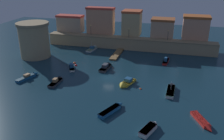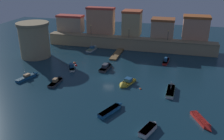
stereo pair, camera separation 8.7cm
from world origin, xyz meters
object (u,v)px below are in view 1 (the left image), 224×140
at_px(moored_boat_3, 166,60).
at_px(moored_boat_5, 113,109).
at_px(quay_lamp_0, 91,28).
at_px(fortress_tower, 34,40).
at_px(moored_boat_9, 29,76).
at_px(moored_boat_10, 171,89).
at_px(mooring_buoy_0, 141,89).
at_px(moored_boat_4, 150,128).
at_px(mooring_buoy_1, 76,66).
at_px(quay_lamp_2, 168,34).
at_px(moored_boat_1, 57,81).
at_px(mooring_buoy_2, 74,63).
at_px(quay_lamp_1, 129,31).
at_px(moored_boat_0, 203,122).
at_px(moored_boat_7, 126,83).
at_px(moored_boat_8, 93,48).
at_px(moored_boat_2, 71,67).
at_px(moored_boat_6, 107,66).

distance_m(moored_boat_3, moored_boat_5, 30.24).
bearing_deg(quay_lamp_0, fortress_tower, -129.71).
bearing_deg(moored_boat_9, moored_boat_3, -40.88).
relative_size(moored_boat_10, mooring_buoy_0, 14.96).
xyz_separation_m(moored_boat_4, mooring_buoy_1, (-22.94, 23.97, -0.44)).
distance_m(quay_lamp_2, moored_boat_3, 10.91).
relative_size(quay_lamp_2, moored_boat_1, 0.52).
bearing_deg(mooring_buoy_2, quay_lamp_1, 55.21).
height_order(moored_boat_9, mooring_buoy_2, moored_boat_9).
height_order(quay_lamp_2, moored_boat_0, quay_lamp_2).
relative_size(quay_lamp_1, moored_boat_7, 0.52).
bearing_deg(moored_boat_4, moored_boat_10, 11.98).
distance_m(moored_boat_1, mooring_buoy_2, 12.69).
bearing_deg(moored_boat_8, mooring_buoy_0, -134.18).
distance_m(moored_boat_7, mooring_buoy_2, 19.50).
relative_size(moored_boat_4, mooring_buoy_0, 10.59).
bearing_deg(moored_boat_10, moored_boat_2, 78.17).
height_order(quay_lamp_0, moored_boat_3, quay_lamp_0).
relative_size(moored_boat_1, moored_boat_3, 0.94).
bearing_deg(mooring_buoy_1, moored_boat_3, 21.62).
height_order(moored_boat_3, moored_boat_10, moored_boat_10).
bearing_deg(quay_lamp_2, moored_boat_6, -128.17).
relative_size(moored_boat_2, moored_boat_8, 0.82).
relative_size(quay_lamp_0, mooring_buoy_0, 7.19).
distance_m(moored_boat_5, moored_boat_9, 25.15).
distance_m(quay_lamp_2, moored_boat_2, 31.96).
height_order(moored_boat_1, moored_boat_4, moored_boat_1).
bearing_deg(moored_boat_5, moored_boat_3, 9.40).
distance_m(quay_lamp_0, moored_boat_6, 22.11).
xyz_separation_m(moored_boat_4, moored_boat_5, (-7.34, 4.17, -0.05)).
distance_m(moored_boat_2, moored_boat_8, 17.42).
bearing_deg(moored_boat_2, moored_boat_7, -138.44).
bearing_deg(quay_lamp_2, moored_boat_0, -77.92).
height_order(moored_boat_5, mooring_buoy_2, moored_boat_5).
relative_size(moored_boat_4, moored_boat_9, 0.75).
distance_m(moored_boat_7, mooring_buoy_0, 3.82).
height_order(moored_boat_6, mooring_buoy_2, moored_boat_6).
bearing_deg(moored_boat_8, moored_boat_9, 171.42).
xyz_separation_m(moored_boat_8, mooring_buoy_2, (-0.89, -13.62, -0.36)).
distance_m(moored_boat_6, moored_boat_8, 17.34).
xyz_separation_m(moored_boat_4, moored_boat_7, (-7.33, 15.58, -0.09)).
distance_m(quay_lamp_2, moored_boat_0, 39.95).
xyz_separation_m(moored_boat_5, moored_boat_9, (-23.39, 9.22, 0.01)).
relative_size(quay_lamp_0, moored_boat_9, 0.51).
xyz_separation_m(moored_boat_7, mooring_buoy_0, (3.60, -1.21, -0.36)).
relative_size(quay_lamp_0, moored_boat_8, 0.53).
bearing_deg(fortress_tower, moored_boat_9, -65.30).
distance_m(moored_boat_7, mooring_buoy_1, 17.72).
xyz_separation_m(fortress_tower, mooring_buoy_2, (13.35, -2.35, -5.18)).
height_order(moored_boat_5, moored_boat_7, moored_boat_7).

